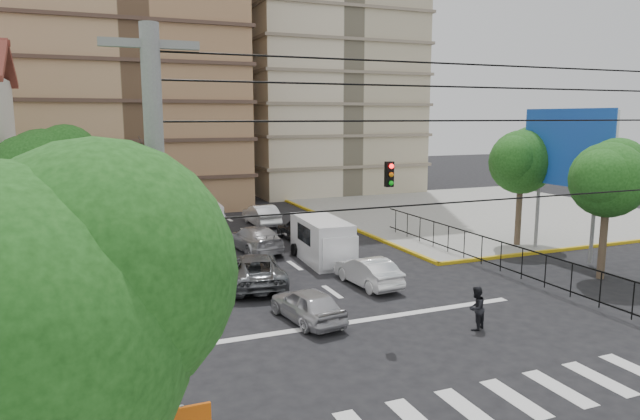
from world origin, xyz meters
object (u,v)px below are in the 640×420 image
van_right_lane (323,242)px  car_silver_front_left (307,304)px  car_white_front_right (368,271)px  traffic_light_nw (143,226)px  van_left_lane (204,220)px  pedestrian_crosswalk (476,308)px

van_right_lane → car_silver_front_left: bearing=-113.3°
van_right_lane → car_white_front_right: van_right_lane is taller
traffic_light_nw → car_white_front_right: traffic_light_nw is taller
van_left_lane → car_silver_front_left: size_ratio=1.29×
traffic_light_nw → van_left_lane: bearing=67.1°
pedestrian_crosswalk → traffic_light_nw: bearing=-67.5°
traffic_light_nw → pedestrian_crosswalk: bearing=-39.7°
van_right_lane → van_left_lane: size_ratio=1.05×
car_silver_front_left → car_white_front_right: car_white_front_right is taller
pedestrian_crosswalk → car_white_front_right: bearing=-107.7°
van_left_lane → pedestrian_crosswalk: bearing=-70.6°
car_silver_front_left → van_right_lane: bearing=-125.1°
van_left_lane → traffic_light_nw: bearing=-109.9°
van_left_lane → car_silver_front_left: 17.31m
van_left_lane → pedestrian_crosswalk: 21.37m
van_right_lane → pedestrian_crosswalk: van_right_lane is taller
car_silver_front_left → car_white_front_right: bearing=-150.9°
traffic_light_nw → car_white_front_right: (9.72, -2.53, -2.43)m
car_silver_front_left → car_white_front_right: size_ratio=0.95×
van_left_lane → car_white_front_right: van_left_lane is taller
traffic_light_nw → car_white_front_right: 10.33m
traffic_light_nw → van_left_lane: traffic_light_nw is taller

